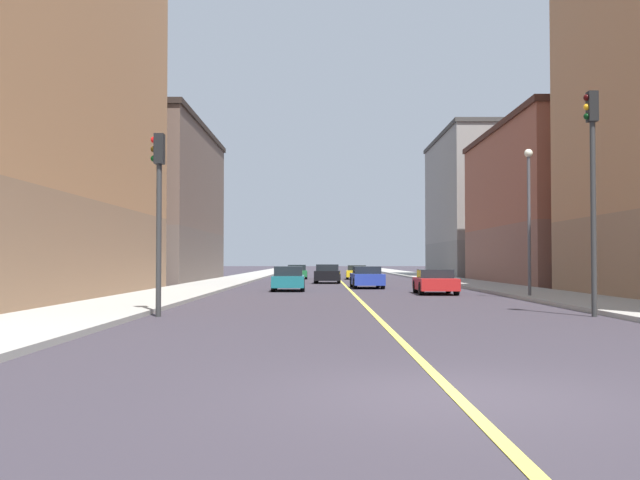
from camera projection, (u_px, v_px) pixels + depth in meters
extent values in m
plane|color=#332E36|center=(452.00, 395.00, 8.82)|extent=(400.00, 400.00, 0.00)
cube|color=#9E9B93|center=(446.00, 280.00, 57.83)|extent=(3.82, 168.00, 0.15)
cube|color=#9E9B93|center=(230.00, 280.00, 57.76)|extent=(3.82, 168.00, 0.15)
cube|color=#E5D14C|center=(338.00, 281.00, 57.80)|extent=(0.16, 154.00, 0.01)
cube|color=brown|center=(550.00, 256.00, 50.62)|extent=(8.38, 20.21, 4.02)
cube|color=#93513D|center=(550.00, 180.00, 50.77)|extent=(8.38, 20.21, 6.71)
cube|color=#42241B|center=(549.00, 130.00, 50.88)|extent=(8.68, 20.51, 0.40)
cube|color=slate|center=(477.00, 260.00, 73.92)|extent=(8.38, 19.44, 3.51)
cube|color=gray|center=(476.00, 191.00, 74.13)|extent=(8.38, 19.44, 10.68)
cube|color=#3B3937|center=(476.00, 138.00, 74.28)|extent=(8.68, 19.74, 0.40)
cube|color=#8F6B4F|center=(6.00, 252.00, 30.28)|extent=(8.38, 22.97, 4.08)
cube|color=#A8754C|center=(9.00, 8.00, 30.58)|extent=(8.38, 22.97, 16.77)
cube|color=brown|center=(149.00, 256.00, 56.10)|extent=(8.38, 21.01, 3.96)
cube|color=brown|center=(150.00, 182.00, 56.27)|extent=(8.38, 21.01, 7.80)
cube|color=#2B221D|center=(150.00, 130.00, 56.38)|extent=(8.68, 21.31, 0.40)
cylinder|color=#2D2D2D|center=(590.00, 219.00, 21.22)|extent=(0.16, 0.16, 5.79)
cube|color=black|center=(589.00, 107.00, 21.31)|extent=(0.28, 0.32, 0.90)
sphere|color=#320404|center=(584.00, 98.00, 21.32)|extent=(0.20, 0.20, 0.20)
sphere|color=orange|center=(584.00, 107.00, 21.31)|extent=(0.20, 0.20, 0.20)
sphere|color=black|center=(584.00, 117.00, 21.30)|extent=(0.20, 0.20, 0.20)
cylinder|color=#2D2D2D|center=(156.00, 240.00, 21.15)|extent=(0.16, 0.16, 4.53)
cube|color=black|center=(156.00, 149.00, 21.23)|extent=(0.28, 0.32, 0.90)
sphere|color=red|center=(151.00, 140.00, 21.23)|extent=(0.20, 0.20, 0.20)
sphere|color=#352204|center=(151.00, 149.00, 21.23)|extent=(0.20, 0.20, 0.20)
sphere|color=black|center=(151.00, 159.00, 21.22)|extent=(0.20, 0.20, 0.20)
cylinder|color=#4C4C51|center=(526.00, 226.00, 31.16)|extent=(0.14, 0.14, 6.05)
sphere|color=#EAEACC|center=(525.00, 153.00, 31.25)|extent=(0.36, 0.36, 0.36)
cube|color=black|center=(325.00, 275.00, 52.50)|extent=(1.99, 4.42, 0.69)
cube|color=black|center=(325.00, 268.00, 52.42)|extent=(1.69, 2.25, 0.46)
cylinder|color=black|center=(314.00, 278.00, 53.87)|extent=(0.24, 0.65, 0.64)
cylinder|color=black|center=(336.00, 278.00, 53.81)|extent=(0.24, 0.65, 0.64)
cylinder|color=black|center=(313.00, 279.00, 51.18)|extent=(0.24, 0.65, 0.64)
cylinder|color=black|center=(336.00, 279.00, 51.12)|extent=(0.24, 0.65, 0.64)
cube|color=orange|center=(325.00, 273.00, 64.77)|extent=(1.87, 4.36, 0.60)
cube|color=black|center=(325.00, 267.00, 64.96)|extent=(1.61, 1.95, 0.46)
cylinder|color=black|center=(316.00, 275.00, 66.12)|extent=(0.23, 0.64, 0.64)
cylinder|color=black|center=(334.00, 275.00, 66.10)|extent=(0.23, 0.64, 0.64)
cylinder|color=black|center=(316.00, 276.00, 63.44)|extent=(0.23, 0.64, 0.64)
cylinder|color=black|center=(334.00, 276.00, 63.41)|extent=(0.23, 0.64, 0.64)
cube|color=#1E6B38|center=(294.00, 273.00, 64.22)|extent=(1.88, 3.97, 0.57)
cube|color=black|center=(294.00, 268.00, 64.12)|extent=(1.61, 1.69, 0.49)
cylinder|color=black|center=(285.00, 275.00, 65.41)|extent=(0.23, 0.64, 0.64)
cylinder|color=black|center=(303.00, 275.00, 65.45)|extent=(0.23, 0.64, 0.64)
cylinder|color=black|center=(285.00, 276.00, 62.97)|extent=(0.23, 0.64, 0.64)
cylinder|color=black|center=(303.00, 276.00, 63.02)|extent=(0.23, 0.64, 0.64)
cube|color=#23389E|center=(364.00, 279.00, 42.91)|extent=(1.89, 4.15, 0.65)
cube|color=black|center=(364.00, 270.00, 43.03)|extent=(1.62, 1.94, 0.44)
cylinder|color=black|center=(349.00, 282.00, 44.14)|extent=(0.24, 0.65, 0.64)
cylinder|color=black|center=(375.00, 282.00, 44.20)|extent=(0.24, 0.65, 0.64)
cylinder|color=black|center=(352.00, 284.00, 41.60)|extent=(0.24, 0.65, 0.64)
cylinder|color=black|center=(380.00, 284.00, 41.65)|extent=(0.24, 0.65, 0.64)
cube|color=#196670|center=(286.00, 281.00, 39.12)|extent=(1.80, 3.95, 0.61)
cube|color=black|center=(286.00, 271.00, 39.07)|extent=(1.55, 1.86, 0.51)
cylinder|color=black|center=(272.00, 284.00, 40.31)|extent=(0.23, 0.64, 0.64)
cylinder|color=black|center=(300.00, 284.00, 40.35)|extent=(0.23, 0.64, 0.64)
cylinder|color=black|center=(270.00, 286.00, 37.88)|extent=(0.23, 0.64, 0.64)
cylinder|color=black|center=(300.00, 286.00, 37.92)|extent=(0.23, 0.64, 0.64)
cube|color=gold|center=(354.00, 273.00, 63.35)|extent=(1.98, 4.05, 0.58)
cube|color=black|center=(354.00, 268.00, 63.38)|extent=(1.67, 1.92, 0.44)
cylinder|color=black|center=(345.00, 275.00, 64.61)|extent=(0.25, 0.65, 0.64)
cylinder|color=black|center=(363.00, 275.00, 64.55)|extent=(0.25, 0.65, 0.64)
cylinder|color=black|center=(345.00, 276.00, 62.15)|extent=(0.25, 0.65, 0.64)
cylinder|color=black|center=(364.00, 276.00, 62.08)|extent=(0.25, 0.65, 0.64)
cube|color=red|center=(432.00, 284.00, 35.39)|extent=(1.92, 4.04, 0.58)
cube|color=black|center=(432.00, 274.00, 35.45)|extent=(1.65, 1.78, 0.42)
cylinder|color=black|center=(413.00, 287.00, 36.64)|extent=(0.23, 0.64, 0.64)
cylinder|color=black|center=(445.00, 287.00, 36.61)|extent=(0.23, 0.64, 0.64)
cylinder|color=black|center=(418.00, 289.00, 34.16)|extent=(0.23, 0.64, 0.64)
cylinder|color=black|center=(454.00, 289.00, 34.13)|extent=(0.23, 0.64, 0.64)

